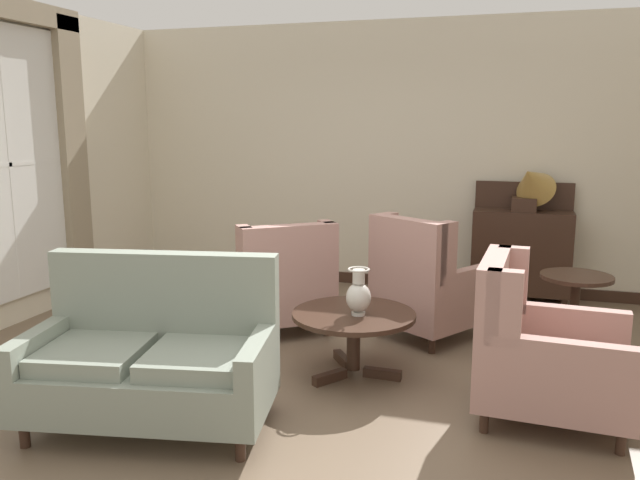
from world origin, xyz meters
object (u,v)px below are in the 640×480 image
at_px(sideboard, 521,250).
at_px(armchair_foreground_right, 425,287).
at_px(coffee_table, 353,323).
at_px(armchair_far_left, 281,285).
at_px(gramophone, 531,184).
at_px(settee, 152,359).
at_px(armchair_near_sideboard, 540,353).
at_px(side_table, 574,312).
at_px(porcelain_vase, 358,295).

bearing_deg(sideboard, armchair_foreground_right, -119.01).
relative_size(coffee_table, sideboard, 0.73).
bearing_deg(armchair_foreground_right, armchair_far_left, 41.64).
xyz_separation_m(sideboard, gramophone, (0.05, -0.10, 0.69)).
bearing_deg(gramophone, coffee_table, -118.09).
bearing_deg(sideboard, coffee_table, -116.13).
height_order(coffee_table, armchair_far_left, armchair_far_left).
height_order(settee, gramophone, gramophone).
height_order(sideboard, gramophone, gramophone).
distance_m(armchair_foreground_right, armchair_near_sideboard, 1.57).
bearing_deg(coffee_table, armchair_foreground_right, 68.29).
distance_m(armchair_far_left, armchair_near_sideboard, 2.40).
xyz_separation_m(coffee_table, armchair_near_sideboard, (1.27, -0.32, 0.03)).
distance_m(armchair_far_left, sideboard, 2.59).
distance_m(settee, side_table, 3.07).
height_order(armchair_foreground_right, armchair_near_sideboard, armchair_foreground_right).
xyz_separation_m(side_table, sideboard, (-0.38, 1.75, 0.11)).
height_order(settee, side_table, settee).
relative_size(coffee_table, armchair_far_left, 0.77).
bearing_deg(side_table, coffee_table, -157.67).
bearing_deg(settee, porcelain_vase, 34.97).
bearing_deg(coffee_table, settee, -132.17).
xyz_separation_m(coffee_table, armchair_foreground_right, (0.39, 0.98, 0.06)).
bearing_deg(porcelain_vase, armchair_far_left, 137.39).
bearing_deg(settee, coffee_table, 37.53).
bearing_deg(armchair_far_left, side_table, 138.76).
height_order(armchair_near_sideboard, gramophone, gramophone).
distance_m(armchair_foreground_right, side_table, 1.21).
relative_size(side_table, sideboard, 0.59).
relative_size(coffee_table, settee, 0.57).
distance_m(armchair_far_left, gramophone, 2.69).
xyz_separation_m(armchair_foreground_right, side_table, (1.16, -0.34, -0.02)).
relative_size(side_table, gramophone, 1.16).
distance_m(porcelain_vase, armchair_foreground_right, 1.09).
height_order(armchair_near_sideboard, side_table, armchair_near_sideboard).
bearing_deg(armchair_far_left, gramophone, 178.24).
bearing_deg(armchair_foreground_right, gramophone, -89.62).
bearing_deg(porcelain_vase, gramophone, 63.29).
bearing_deg(armchair_far_left, settee, 48.09).
height_order(armchair_far_left, armchair_foreground_right, armchair_foreground_right).
relative_size(armchair_far_left, sideboard, 0.95).
relative_size(coffee_table, side_table, 1.25).
distance_m(settee, armchair_foreground_right, 2.49).
relative_size(armchair_near_sideboard, sideboard, 0.83).
distance_m(coffee_table, settee, 1.48).
distance_m(porcelain_vase, settee, 1.49).
distance_m(porcelain_vase, sideboard, 2.68).
relative_size(armchair_far_left, armchair_near_sideboard, 1.15).
xyz_separation_m(coffee_table, sideboard, (1.17, 2.39, 0.15)).
bearing_deg(armchair_foreground_right, porcelain_vase, 104.26).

